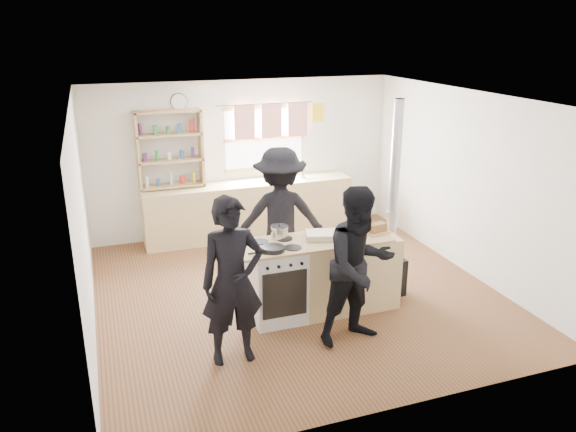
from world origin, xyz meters
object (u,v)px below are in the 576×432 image
object	(u,v)px
thermos	(302,170)
stockpot_stove	(279,232)
flue_heater	(390,246)
roast_tray	(319,235)
person_far	(280,217)
stockpot_counter	(358,224)
bread_board	(377,229)
person_near_right	(360,266)
skillet_greens	(273,248)
cooking_island	(323,275)
person_near_left	(232,282)

from	to	relation	value
thermos	stockpot_stove	size ratio (longest dim) A/B	1.32
thermos	flue_heater	distance (m)	2.66
roast_tray	person_far	distance (m)	0.91
stockpot_counter	bread_board	world-z (taller)	stockpot_counter
thermos	person_near_right	world-z (taller)	person_near_right
skillet_greens	bread_board	size ratio (longest dim) A/B	0.94
cooking_island	skillet_greens	size ratio (longest dim) A/B	6.65
person_near_right	person_far	size ratio (longest dim) A/B	0.95
bread_board	person_near_right	bearing A→B (deg)	-129.12
cooking_island	person_near_left	bearing A→B (deg)	-152.14
stockpot_stove	person_near_right	world-z (taller)	person_near_right
cooking_island	person_near_left	size ratio (longest dim) A/B	1.12
thermos	stockpot_counter	bearing A→B (deg)	-96.24
roast_tray	flue_heater	world-z (taller)	flue_heater
person_near_left	person_far	world-z (taller)	person_far
stockpot_stove	flue_heater	bearing A→B (deg)	-2.05
skillet_greens	person_near_left	xyz separation A→B (m)	(-0.60, -0.52, -0.08)
stockpot_counter	person_near_left	size ratio (longest dim) A/B	0.16
cooking_island	skillet_greens	bearing A→B (deg)	-166.93
stockpot_counter	person_far	size ratio (longest dim) A/B	0.15
person_near_right	person_far	world-z (taller)	person_far
thermos	skillet_greens	world-z (taller)	thermos
flue_heater	person_near_left	world-z (taller)	flue_heater
bread_board	person_near_left	bearing A→B (deg)	-161.82
thermos	bread_board	distance (m)	2.80
roast_tray	stockpot_counter	distance (m)	0.54
bread_board	flue_heater	world-z (taller)	flue_heater
roast_tray	stockpot_counter	bearing A→B (deg)	5.71
thermos	stockpot_stove	world-z (taller)	thermos
cooking_island	skillet_greens	world-z (taller)	skillet_greens
skillet_greens	person_far	bearing A→B (deg)	67.81
stockpot_stove	flue_heater	world-z (taller)	flue_heater
cooking_island	roast_tray	world-z (taller)	roast_tray
thermos	stockpot_counter	distance (m)	2.70
bread_board	person_far	bearing A→B (deg)	133.99
thermos	person_near_right	bearing A→B (deg)	-100.92
stockpot_stove	person_far	xyz separation A→B (m)	(0.25, 0.72, -0.08)
thermos	person_near_left	bearing A→B (deg)	-120.73
person_near_left	stockpot_stove	bearing A→B (deg)	48.34
cooking_island	stockpot_stove	world-z (taller)	stockpot_stove
roast_tray	person_far	size ratio (longest dim) A/B	0.20
person_near_right	person_far	xyz separation A→B (m)	(-0.33, 1.67, 0.05)
flue_heater	person_far	bearing A→B (deg)	147.68
cooking_island	stockpot_stove	xyz separation A→B (m)	(-0.49, 0.20, 0.54)
stockpot_counter	person_far	xyz separation A→B (m)	(-0.72, 0.83, -0.10)
flue_heater	person_near_left	xyz separation A→B (m)	(-2.26, -0.82, 0.23)
stockpot_stove	person_far	size ratio (longest dim) A/B	0.11
person_near_right	person_near_left	bearing A→B (deg)	167.78
person_near_right	roast_tray	bearing A→B (deg)	91.63
stockpot_stove	person_near_left	distance (m)	1.18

